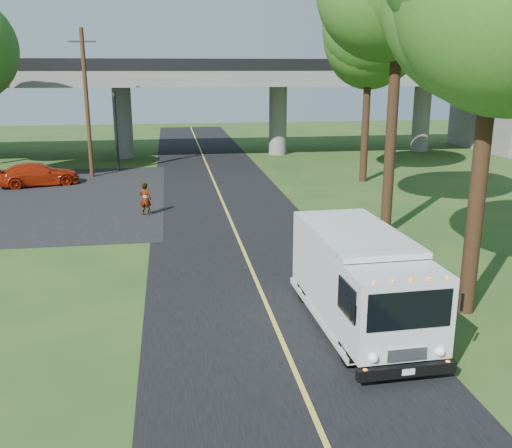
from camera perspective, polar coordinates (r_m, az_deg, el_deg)
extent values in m
plane|color=#274A1A|center=(14.70, 2.57, -11.59)|extent=(120.00, 120.00, 0.00)
cube|color=black|center=(23.93, -2.08, -0.81)|extent=(7.00, 90.00, 0.02)
cube|color=black|center=(32.65, -23.39, 2.29)|extent=(16.00, 18.00, 0.01)
cube|color=gold|center=(23.93, -2.08, -0.76)|extent=(0.12, 90.00, 0.01)
cube|color=slate|center=(44.93, -5.54, 14.40)|extent=(50.00, 9.00, 1.20)
cube|color=black|center=(40.53, -5.19, 15.59)|extent=(50.00, 0.25, 0.80)
cube|color=black|center=(49.32, -5.87, 15.51)|extent=(50.00, 0.25, 0.80)
cube|color=slate|center=(52.80, 23.25, 10.12)|extent=(4.00, 10.00, 6.00)
cylinder|color=slate|center=(45.15, -13.16, 9.88)|extent=(1.40, 1.40, 5.40)
cylinder|color=slate|center=(45.84, 2.20, 10.34)|extent=(1.40, 1.40, 5.40)
cylinder|color=slate|center=(49.52, 16.19, 10.13)|extent=(1.40, 1.40, 5.40)
cylinder|color=black|center=(39.20, -13.77, 8.94)|extent=(0.14, 0.14, 5.20)
imported|color=black|center=(39.05, -13.96, 11.85)|extent=(0.18, 0.22, 1.10)
cylinder|color=#472D19|center=(37.23, -16.56, 11.37)|extent=(0.26, 0.26, 9.00)
cube|color=#472D19|center=(37.20, -17.00, 17.05)|extent=(1.60, 0.10, 0.10)
cylinder|color=#382314|center=(16.36, 21.30, 3.17)|extent=(0.44, 0.44, 7.00)
cylinder|color=#382314|center=(23.73, 13.32, 8.12)|extent=(0.44, 0.44, 7.70)
cylinder|color=#382314|center=(35.00, 10.88, 9.58)|extent=(0.44, 0.44, 6.65)
sphere|color=#31681B|center=(34.88, 11.30, 17.57)|extent=(5.58, 5.58, 5.58)
sphere|color=#31681B|center=(34.69, 12.38, 18.02)|extent=(4.96, 4.96, 4.96)
cube|color=silver|center=(15.73, 9.41, -3.93)|extent=(2.32, 4.06, 2.04)
cube|color=silver|center=(13.34, 13.53, -8.16)|extent=(2.23, 1.71, 1.86)
cube|color=black|center=(12.57, 15.09, -8.31)|extent=(1.91, 0.14, 0.86)
cube|color=black|center=(13.10, 14.84, -14.00)|extent=(2.27, 0.24, 0.25)
cube|color=silver|center=(15.87, 9.66, -8.61)|extent=(2.36, 5.33, 0.16)
cylinder|color=black|center=(13.60, 9.30, -12.21)|extent=(0.28, 0.82, 0.82)
cylinder|color=black|center=(14.29, 16.42, -11.24)|extent=(0.28, 0.82, 0.82)
cylinder|color=black|center=(16.89, 4.91, -6.43)|extent=(0.28, 0.82, 0.82)
cylinder|color=black|center=(17.46, 10.80, -5.92)|extent=(0.28, 0.82, 0.82)
imported|color=#A8230A|center=(35.81, -20.97, 4.67)|extent=(4.96, 3.14, 1.34)
imported|color=gray|center=(27.03, -11.01, 2.46)|extent=(0.66, 0.54, 1.55)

